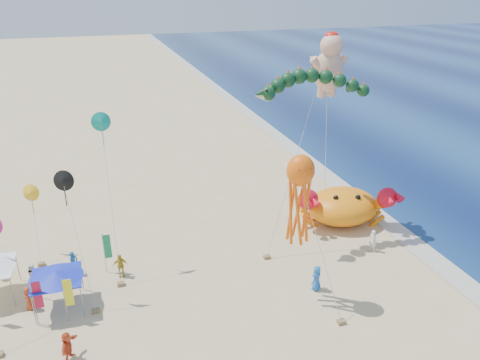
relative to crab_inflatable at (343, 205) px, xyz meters
name	(u,v)px	position (x,y,z in m)	size (l,w,h in m)	color
ground	(274,267)	(-8.28, -4.66, -1.64)	(320.00, 320.00, 0.00)	#D1B784
foam_strip	(411,241)	(3.72, -4.66, -1.63)	(320.00, 320.00, 0.00)	silver
crab_inflatable	(343,205)	(0.00, 0.00, 0.00)	(8.48, 6.59, 3.72)	orange
dragon_kite	(313,88)	(-4.05, -0.89, 10.66)	(9.72, 4.23, 13.37)	black
cherub_kite	(329,63)	(-1.57, 1.50, 11.98)	(2.32, 2.05, 16.02)	#EEAD91
octopus_kite	(300,193)	(-8.21, -8.19, 6.01)	(2.77, 4.51, 10.13)	#FE610D
canopy_blue	(56,275)	(-23.20, -4.64, 0.80)	(3.37, 3.37, 2.71)	gray
feather_flags	(53,282)	(-23.44, -4.70, 0.38)	(7.65, 4.84, 3.20)	gray
beachgoers	(115,284)	(-19.70, -4.49, -0.75)	(28.38, 11.12, 1.86)	white
small_kites	(33,192)	(-24.04, -1.38, 5.30)	(10.40, 11.40, 11.54)	black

